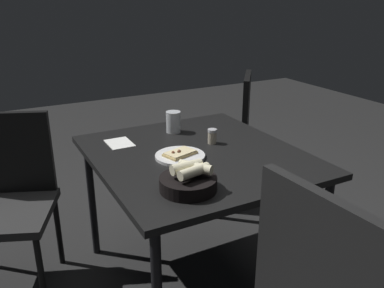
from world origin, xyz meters
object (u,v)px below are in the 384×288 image
bread_basket (189,181)px  chair_spare (229,131)px  dining_table (196,165)px  chair_near (8,192)px  pizza_plate (180,155)px  beer_glass (173,123)px  pepper_shaker (212,137)px

bread_basket → chair_spare: bearing=140.1°
dining_table → chair_near: chair_near is taller
dining_table → pizza_plate: (0.01, -0.10, 0.07)m
pizza_plate → chair_spare: bearing=133.8°
dining_table → chair_near: bearing=-117.3°
chair_near → dining_table: bearing=62.7°
beer_glass → pepper_shaker: (0.25, 0.10, -0.02)m
pepper_shaker → chair_spare: 0.82m
bread_basket → chair_near: (-0.76, -0.62, -0.24)m
pepper_shaker → beer_glass: bearing=-159.1°
dining_table → pepper_shaker: 0.18m
pizza_plate → bread_basket: size_ratio=1.04×
beer_glass → chair_near: chair_near is taller
pizza_plate → chair_near: 0.89m
bread_basket → pepper_shaker: size_ratio=2.98×
bread_basket → dining_table: bearing=147.1°
chair_near → pizza_plate: bearing=58.9°
dining_table → bread_basket: size_ratio=4.63×
pizza_plate → chair_spare: 1.04m
bread_basket → pepper_shaker: 0.54m
pepper_shaker → pizza_plate: bearing=-67.8°
pizza_plate → bread_basket: bread_basket is taller
pepper_shaker → chair_spare: size_ratio=0.08×
bread_basket → pizza_plate: bearing=159.5°
dining_table → beer_glass: size_ratio=9.00×
bread_basket → beer_glass: size_ratio=1.94×
dining_table → beer_glass: (-0.33, 0.04, 0.11)m
pizza_plate → beer_glass: size_ratio=2.01×
beer_glass → dining_table: bearing=-6.4°
beer_glass → pepper_shaker: 0.27m
beer_glass → chair_spare: size_ratio=0.13×
pizza_plate → chair_near: (-0.44, -0.74, -0.21)m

